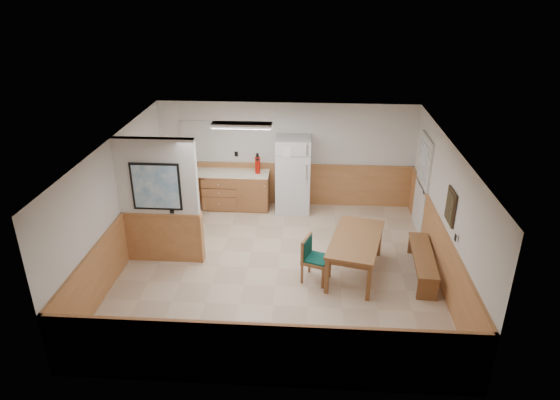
# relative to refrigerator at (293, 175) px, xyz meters

# --- Properties ---
(ground) EXTENTS (6.00, 6.00, 0.00)m
(ground) POSITION_rel_refrigerator_xyz_m (-0.17, -2.63, -0.90)
(ground) COLOR #CCB092
(ground) RESTS_ON ground
(ceiling) EXTENTS (6.00, 6.00, 0.02)m
(ceiling) POSITION_rel_refrigerator_xyz_m (-0.17, -2.63, 1.60)
(ceiling) COLOR silver
(ceiling) RESTS_ON back_wall
(back_wall) EXTENTS (6.00, 0.02, 2.50)m
(back_wall) POSITION_rel_refrigerator_xyz_m (-0.17, 0.37, 0.35)
(back_wall) COLOR silver
(back_wall) RESTS_ON ground
(right_wall) EXTENTS (0.02, 6.00, 2.50)m
(right_wall) POSITION_rel_refrigerator_xyz_m (2.83, -2.63, 0.35)
(right_wall) COLOR silver
(right_wall) RESTS_ON ground
(left_wall) EXTENTS (0.02, 6.00, 2.50)m
(left_wall) POSITION_rel_refrigerator_xyz_m (-3.17, -2.63, 0.35)
(left_wall) COLOR silver
(left_wall) RESTS_ON ground
(wainscot_back) EXTENTS (6.00, 0.04, 1.00)m
(wainscot_back) POSITION_rel_refrigerator_xyz_m (-0.17, 0.35, -0.40)
(wainscot_back) COLOR #B87A49
(wainscot_back) RESTS_ON ground
(wainscot_right) EXTENTS (0.04, 6.00, 1.00)m
(wainscot_right) POSITION_rel_refrigerator_xyz_m (2.81, -2.63, -0.40)
(wainscot_right) COLOR #B87A49
(wainscot_right) RESTS_ON ground
(wainscot_left) EXTENTS (0.04, 6.00, 1.00)m
(wainscot_left) POSITION_rel_refrigerator_xyz_m (-3.15, -2.63, -0.40)
(wainscot_left) COLOR #B87A49
(wainscot_left) RESTS_ON ground
(partition_wall) EXTENTS (1.50, 0.20, 2.50)m
(partition_wall) POSITION_rel_refrigerator_xyz_m (-2.42, -2.43, 0.34)
(partition_wall) COLOR silver
(partition_wall) RESTS_ON ground
(kitchen_counter) EXTENTS (2.20, 0.61, 1.00)m
(kitchen_counter) POSITION_rel_refrigerator_xyz_m (-1.38, 0.05, -0.44)
(kitchen_counter) COLOR #905E33
(kitchen_counter) RESTS_ON ground
(exterior_door) EXTENTS (0.07, 1.02, 2.15)m
(exterior_door) POSITION_rel_refrigerator_xyz_m (2.80, -0.73, 0.15)
(exterior_door) COLOR silver
(exterior_door) RESTS_ON ground
(kitchen_window) EXTENTS (0.80, 0.04, 1.00)m
(kitchen_window) POSITION_rel_refrigerator_xyz_m (-2.27, 0.35, 0.65)
(kitchen_window) COLOR silver
(kitchen_window) RESTS_ON back_wall
(wall_painting) EXTENTS (0.04, 0.50, 0.60)m
(wall_painting) POSITION_rel_refrigerator_xyz_m (2.80, -2.93, 0.65)
(wall_painting) COLOR #382816
(wall_painting) RESTS_ON right_wall
(fluorescent_fixture) EXTENTS (1.20, 0.30, 0.09)m
(fluorescent_fixture) POSITION_rel_refrigerator_xyz_m (-0.97, -1.33, 1.55)
(fluorescent_fixture) COLOR silver
(fluorescent_fixture) RESTS_ON ceiling
(refrigerator) EXTENTS (0.80, 0.73, 1.79)m
(refrigerator) POSITION_rel_refrigerator_xyz_m (0.00, 0.00, 0.00)
(refrigerator) COLOR silver
(refrigerator) RESTS_ON ground
(dining_table) EXTENTS (1.21, 1.85, 0.75)m
(dining_table) POSITION_rel_refrigerator_xyz_m (1.27, -2.69, -0.24)
(dining_table) COLOR brown
(dining_table) RESTS_ON ground
(dining_bench) EXTENTS (0.49, 1.71, 0.45)m
(dining_bench) POSITION_rel_refrigerator_xyz_m (2.53, -2.67, -0.55)
(dining_bench) COLOR brown
(dining_bench) RESTS_ON ground
(dining_chair) EXTENTS (0.74, 0.62, 0.85)m
(dining_chair) POSITION_rel_refrigerator_xyz_m (0.47, -2.94, -0.40)
(dining_chair) COLOR brown
(dining_chair) RESTS_ON ground
(fire_extinguisher) EXTENTS (0.13, 0.13, 0.48)m
(fire_extinguisher) POSITION_rel_refrigerator_xyz_m (-0.83, 0.05, 0.22)
(fire_extinguisher) COLOR #AD1209
(fire_extinguisher) RESTS_ON kitchen_counter
(soap_bottle) EXTENTS (0.08, 0.08, 0.19)m
(soap_bottle) POSITION_rel_refrigerator_xyz_m (-2.30, 0.04, 0.10)
(soap_bottle) COLOR #188632
(soap_bottle) RESTS_ON kitchen_counter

